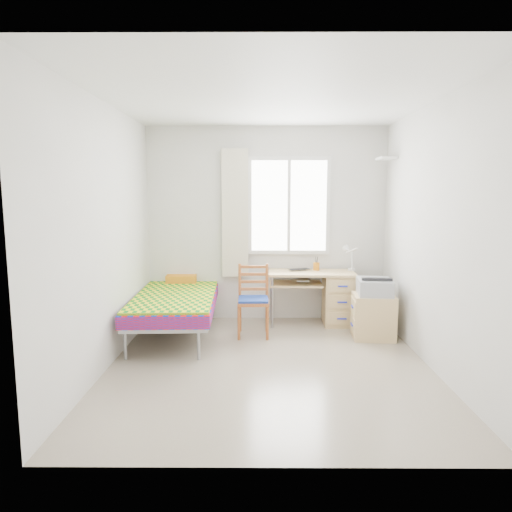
{
  "coord_description": "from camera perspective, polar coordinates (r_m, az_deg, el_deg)",
  "views": [
    {
      "loc": [
        -0.11,
        -4.42,
        1.71
      ],
      "look_at": [
        -0.13,
        0.55,
        1.03
      ],
      "focal_mm": 32.0,
      "sensor_mm": 36.0,
      "label": 1
    }
  ],
  "objects": [
    {
      "name": "cabinet",
      "position": [
        5.66,
        14.41,
        -7.31
      ],
      "size": [
        0.52,
        0.46,
        0.52
      ],
      "rotation": [
        0.0,
        0.0,
        -0.07
      ],
      "color": "tan",
      "rests_on": "floor"
    },
    {
      "name": "task_lamp",
      "position": [
        6.02,
        11.56,
        0.16
      ],
      "size": [
        0.21,
        0.31,
        0.37
      ],
      "rotation": [
        0.0,
        0.0,
        -0.11
      ],
      "color": "white",
      "rests_on": "desk"
    },
    {
      "name": "floor",
      "position": [
        4.74,
        1.64,
        -13.41
      ],
      "size": [
        3.5,
        3.5,
        0.0
      ],
      "primitive_type": "plane",
      "color": "#BCAD93",
      "rests_on": "ground"
    },
    {
      "name": "printer",
      "position": [
        5.6,
        14.59,
        -3.69
      ],
      "size": [
        0.43,
        0.49,
        0.19
      ],
      "rotation": [
        0.0,
        0.0,
        -0.1
      ],
      "color": "#A1A5A9",
      "rests_on": "cabinet"
    },
    {
      "name": "window",
      "position": [
        6.16,
        4.13,
        6.26
      ],
      "size": [
        1.1,
        0.04,
        1.3
      ],
      "color": "white",
      "rests_on": "wall_back"
    },
    {
      "name": "laptop",
      "position": [
        6.06,
        5.58,
        -1.77
      ],
      "size": [
        0.33,
        0.27,
        0.02
      ],
      "primitive_type": "imported",
      "rotation": [
        0.0,
        0.0,
        0.39
      ],
      "color": "black",
      "rests_on": "desk"
    },
    {
      "name": "book",
      "position": [
        6.03,
        5.14,
        -2.97
      ],
      "size": [
        0.19,
        0.24,
        0.02
      ],
      "primitive_type": "imported",
      "rotation": [
        0.0,
        0.0,
        -0.12
      ],
      "color": "gray",
      "rests_on": "desk"
    },
    {
      "name": "chair",
      "position": [
        5.55,
        -0.27,
        -4.95
      ],
      "size": [
        0.38,
        0.38,
        0.87
      ],
      "rotation": [
        0.0,
        0.0,
        0.02
      ],
      "color": "maroon",
      "rests_on": "floor"
    },
    {
      "name": "ceiling",
      "position": [
        4.5,
        1.77,
        19.14
      ],
      "size": [
        3.5,
        3.5,
        0.0
      ],
      "primitive_type": "plane",
      "rotation": [
        3.14,
        0.0,
        0.0
      ],
      "color": "white",
      "rests_on": "wall_back"
    },
    {
      "name": "wall_left",
      "position": [
        4.68,
        -18.3,
        2.33
      ],
      "size": [
        0.0,
        3.5,
        3.5
      ],
      "primitive_type": "plane",
      "rotation": [
        1.57,
        0.0,
        1.57
      ],
      "color": "silver",
      "rests_on": "ground"
    },
    {
      "name": "desk",
      "position": [
        6.11,
        9.63,
        -4.89
      ],
      "size": [
        1.13,
        0.55,
        0.7
      ],
      "rotation": [
        0.0,
        0.0,
        -0.03
      ],
      "color": "#E3CA77",
      "rests_on": "floor"
    },
    {
      "name": "wall_back",
      "position": [
        6.18,
        1.31,
        3.96
      ],
      "size": [
        3.2,
        0.0,
        3.2
      ],
      "primitive_type": "plane",
      "rotation": [
        1.57,
        0.0,
        0.0
      ],
      "color": "silver",
      "rests_on": "ground"
    },
    {
      "name": "floating_shelf",
      "position": [
        6.05,
        15.97,
        11.65
      ],
      "size": [
        0.2,
        0.32,
        0.03
      ],
      "primitive_type": "cube",
      "color": "white",
      "rests_on": "wall_right"
    },
    {
      "name": "bed",
      "position": [
        5.76,
        -9.76,
        -5.23
      ],
      "size": [
        1.02,
        2.06,
        0.88
      ],
      "rotation": [
        0.0,
        0.0,
        0.04
      ],
      "color": "gray",
      "rests_on": "floor"
    },
    {
      "name": "pen_cup",
      "position": [
        6.13,
        7.55,
        -1.3
      ],
      "size": [
        0.1,
        0.1,
        0.1
      ],
      "primitive_type": "cylinder",
      "rotation": [
        0.0,
        0.0,
        -0.25
      ],
      "color": "orange",
      "rests_on": "desk"
    },
    {
      "name": "wall_right",
      "position": [
        4.75,
        21.39,
        2.27
      ],
      "size": [
        0.0,
        3.5,
        3.5
      ],
      "primitive_type": "plane",
      "rotation": [
        1.57,
        0.0,
        -1.57
      ],
      "color": "silver",
      "rests_on": "ground"
    },
    {
      "name": "curtain",
      "position": [
        6.11,
        -2.63,
        5.32
      ],
      "size": [
        0.35,
        0.05,
        1.7
      ],
      "primitive_type": "cube",
      "color": "beige",
      "rests_on": "wall_back"
    }
  ]
}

